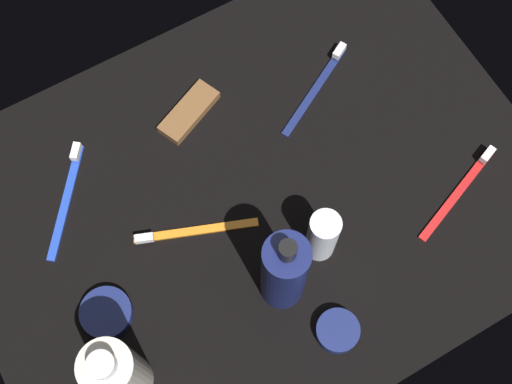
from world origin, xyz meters
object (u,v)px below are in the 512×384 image
Objects in this scene: deodorant_stick at (322,236)px; cream_tin_left at (337,331)px; toothbrush_orange at (190,234)px; toothbrush_red at (462,188)px; toothbrush_navy at (318,84)px; cream_tin_right at (106,313)px; snack_bar_brown at (189,112)px; toothbrush_blue at (67,194)px; bodywash_bottle at (117,373)px; lotion_bottle at (284,272)px.

deodorant_stick is 13.06cm from cream_tin_left.
toothbrush_orange is 40.23cm from toothbrush_red.
toothbrush_navy and toothbrush_red have the same top height.
toothbrush_red reaches higher than cream_tin_right.
toothbrush_orange is 19.34cm from snack_bar_brown.
toothbrush_orange is at bearing 16.43° from cream_tin_right.
snack_bar_brown is at bearing 7.58° from toothbrush_blue.
bodywash_bottle reaches higher than deodorant_stick.
cream_tin_right is (-43.80, -16.02, 0.32)cm from toothbrush_navy.
snack_bar_brown is 1.45× the size of cream_tin_right.
toothbrush_orange and toothbrush_blue have the same top height.
snack_bar_brown is (-19.70, 5.61, 0.14)cm from toothbrush_navy.
toothbrush_blue is (-27.86, 24.94, -4.82)cm from deodorant_stick.
toothbrush_navy is at bearing -3.78° from toothbrush_blue.
cream_tin_left is at bearing -63.96° from toothbrush_orange.
toothbrush_orange is 2.89× the size of cream_tin_left.
cream_tin_right is at bearing 159.02° from lotion_bottle.
toothbrush_red is (37.88, -13.53, 0.00)cm from toothbrush_orange.
deodorant_stick is at bearing -41.84° from toothbrush_blue.
deodorant_stick is at bearing -100.94° from snack_bar_brown.
bodywash_bottle reaches higher than toothbrush_navy.
toothbrush_red is at bearing -7.17° from deodorant_stick.
lotion_bottle reaches higher than deodorant_stick.
cream_tin_right is at bearing 145.74° from cream_tin_left.
toothbrush_red is 2.90× the size of cream_tin_left.
lotion_bottle is 1.39× the size of toothbrush_blue.
snack_bar_brown is at bearing 87.34° from lotion_bottle.
toothbrush_navy is at bearing 62.19° from cream_tin_left.
lotion_bottle is at bearing -53.63° from toothbrush_blue.
lotion_bottle is at bearing 179.33° from toothbrush_red.
cream_tin_left is at bearing -57.17° from toothbrush_blue.
toothbrush_orange is 24.70cm from cream_tin_left.
toothbrush_orange is at bearing 40.00° from bodywash_bottle.
toothbrush_red is (30.36, -0.35, -8.58)cm from lotion_bottle.
deodorant_stick is 37.70cm from toothbrush_blue.
deodorant_stick is (7.65, 2.51, -3.76)cm from lotion_bottle.
lotion_bottle is at bearing -130.50° from toothbrush_navy.
lotion_bottle is 1.20× the size of toothbrush_orange.
lotion_bottle is at bearing -116.24° from snack_bar_brown.
lotion_bottle is 12.58cm from cream_tin_left.
cream_tin_left is (3.31, -9.02, -8.12)cm from lotion_bottle.
cream_tin_right is at bearing 170.32° from toothbrush_red.
lotion_bottle is 1.12× the size of bodywash_bottle.
toothbrush_navy is 1.10× the size of toothbrush_blue.
toothbrush_red is (22.71, -2.86, -4.82)cm from deodorant_stick.
toothbrush_blue is (-41.32, 2.73, 0.00)cm from toothbrush_navy.
toothbrush_navy is 46.64cm from cream_tin_right.
deodorant_stick is at bearing 69.39° from cream_tin_left.
bodywash_bottle is at bearing -178.44° from lotion_bottle.
bodywash_bottle is 22.88cm from toothbrush_orange.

